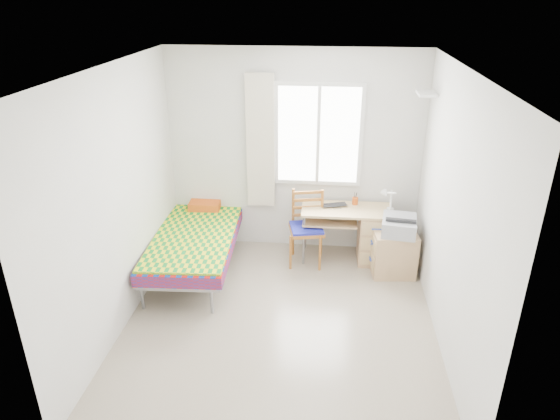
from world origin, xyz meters
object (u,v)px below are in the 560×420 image
Objects in this scene: cabinet at (393,252)px; printer at (399,225)px; bed at (198,235)px; chair at (307,223)px; desk at (368,233)px.

printer is at bearing -31.83° from cabinet.
cabinet is 0.38m from printer.
bed is 2.22× the size of chair.
chair reaches higher than printer.
cabinet is (1.06, -0.18, -0.25)m from chair.
printer is at bearing -1.37° from bed.
desk is 2.01× the size of cabinet.
chair is at bearing 177.33° from printer.
desk reaches higher than cabinet.
cabinet is at bearing -0.93° from bed.
cabinet is 1.11× the size of printer.
printer is at bearing -44.65° from desk.
desk is 0.80m from chair.
bed is 2.15m from desk.
printer reaches higher than desk.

